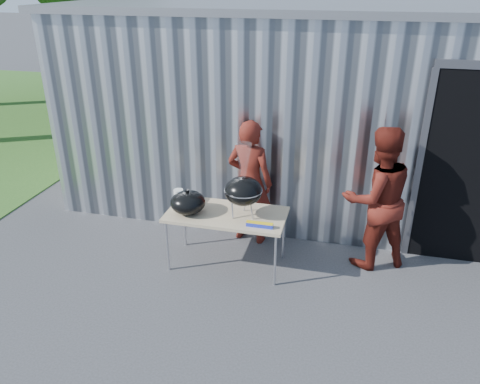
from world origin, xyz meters
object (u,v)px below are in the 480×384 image
(person_cook, at_px, (250,182))
(kettle_grill, at_px, (243,186))
(person_bystander, at_px, (377,199))
(folding_table, at_px, (226,216))

(person_cook, bearing_deg, kettle_grill, 106.23)
(kettle_grill, xyz_separation_m, person_bystander, (1.59, 0.52, -0.23))
(folding_table, height_order, person_bystander, person_bystander)
(folding_table, xyz_separation_m, person_bystander, (1.82, 0.49, 0.22))
(folding_table, relative_size, kettle_grill, 1.59)
(kettle_grill, relative_size, person_cook, 0.53)
(folding_table, bearing_deg, kettle_grill, -6.06)
(folding_table, height_order, person_cook, person_cook)
(folding_table, distance_m, person_bystander, 1.90)
(person_cook, distance_m, person_bystander, 1.69)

